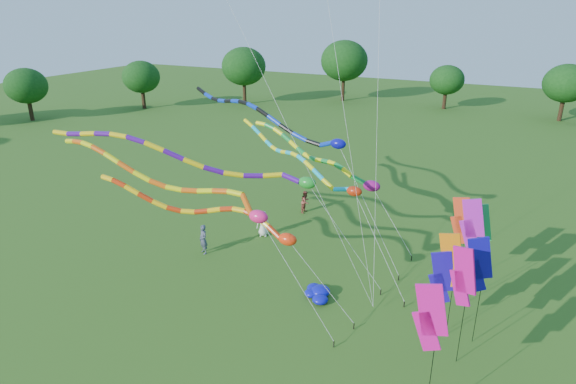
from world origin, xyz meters
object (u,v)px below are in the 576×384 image
at_px(person_b, 203,239).
at_px(tube_kite_red, 220,216).
at_px(person_a, 263,224).
at_px(tube_kite_orange, 178,184).
at_px(person_c, 306,202).
at_px(blue_nylon_heap, 321,295).

bearing_deg(person_b, tube_kite_red, -15.99).
distance_m(tube_kite_red, person_a, 7.77).
distance_m(tube_kite_orange, person_b, 6.52).
relative_size(tube_kite_orange, person_b, 8.51).
height_order(tube_kite_red, person_b, tube_kite_red).
bearing_deg(tube_kite_orange, person_b, 118.71).
distance_m(person_a, person_c, 4.52).
xyz_separation_m(tube_kite_red, blue_nylon_heap, (4.27, 1.93, -4.08)).
relative_size(tube_kite_orange, person_a, 9.07).
relative_size(tube_kite_red, person_a, 7.50).
relative_size(person_b, person_c, 1.12).
bearing_deg(tube_kite_orange, person_c, 89.05).
xyz_separation_m(blue_nylon_heap, person_c, (-5.01, 9.27, 0.52)).
bearing_deg(tube_kite_orange, tube_kite_red, 22.85).
xyz_separation_m(blue_nylon_heap, person_b, (-7.78, 1.36, 0.61)).
distance_m(tube_kite_red, blue_nylon_heap, 6.21).
height_order(tube_kite_red, person_a, tube_kite_red).
bearing_deg(tube_kite_orange, person_a, 92.69).
bearing_deg(person_b, person_a, 87.87).
xyz_separation_m(person_a, person_b, (-1.94, -3.47, 0.05)).
xyz_separation_m(tube_kite_orange, person_b, (-1.80, 3.87, -4.93)).
distance_m(tube_kite_orange, person_a, 8.87).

